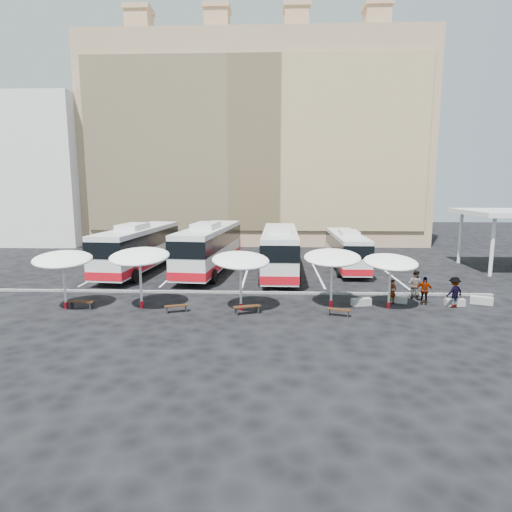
{
  "coord_description": "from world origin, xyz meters",
  "views": [
    {
      "loc": [
        2.23,
        -27.95,
        7.33
      ],
      "look_at": [
        1.0,
        3.0,
        2.2
      ],
      "focal_mm": 30.0,
      "sensor_mm": 36.0,
      "label": 1
    }
  ],
  "objects_px": {
    "conc_bench_2": "(455,302)",
    "passenger_2": "(424,291)",
    "bus_1": "(210,246)",
    "bus_3": "(346,249)",
    "passenger_0": "(393,292)",
    "passenger_3": "(454,292)",
    "wood_bench_2": "(247,308)",
    "sunshade_2": "(241,260)",
    "sunshade_4": "(391,262)",
    "wood_bench_0": "(81,303)",
    "sunshade_1": "(140,257)",
    "sunshade_3": "(332,258)",
    "conc_bench_1": "(398,299)",
    "conc_bench_0": "(361,302)",
    "passenger_1": "(415,285)",
    "conc_bench_3": "(481,300)",
    "sunshade_0": "(63,260)",
    "bus_0": "(139,247)",
    "bus_2": "(280,249)",
    "wood_bench_3": "(339,311)",
    "wood_bench_1": "(176,307)"
  },
  "relations": [
    {
      "from": "sunshade_3",
      "to": "passenger_3",
      "type": "xyz_separation_m",
      "value": [
        7.4,
        0.13,
        -2.09
      ]
    },
    {
      "from": "bus_2",
      "to": "sunshade_1",
      "type": "xyz_separation_m",
      "value": [
        -8.5,
        -10.21,
        1.03
      ]
    },
    {
      "from": "sunshade_3",
      "to": "conc_bench_2",
      "type": "height_order",
      "value": "sunshade_3"
    },
    {
      "from": "passenger_1",
      "to": "conc_bench_3",
      "type": "bearing_deg",
      "value": -154.0
    },
    {
      "from": "wood_bench_1",
      "to": "sunshade_0",
      "type": "bearing_deg",
      "value": 175.85
    },
    {
      "from": "wood_bench_0",
      "to": "conc_bench_0",
      "type": "height_order",
      "value": "wood_bench_0"
    },
    {
      "from": "passenger_0",
      "to": "passenger_3",
      "type": "relative_size",
      "value": 0.81
    },
    {
      "from": "passenger_2",
      "to": "conc_bench_1",
      "type": "bearing_deg",
      "value": -169.89
    },
    {
      "from": "bus_1",
      "to": "passenger_2",
      "type": "bearing_deg",
      "value": -27.2
    },
    {
      "from": "sunshade_4",
      "to": "sunshade_1",
      "type": "bearing_deg",
      "value": -178.04
    },
    {
      "from": "wood_bench_0",
      "to": "conc_bench_1",
      "type": "xyz_separation_m",
      "value": [
        19.39,
        2.12,
        -0.16
      ]
    },
    {
      "from": "conc_bench_0",
      "to": "sunshade_3",
      "type": "bearing_deg",
      "value": -171.36
    },
    {
      "from": "wood_bench_3",
      "to": "conc_bench_2",
      "type": "distance_m",
      "value": 7.84
    },
    {
      "from": "wood_bench_0",
      "to": "sunshade_1",
      "type": "bearing_deg",
      "value": 5.69
    },
    {
      "from": "bus_3",
      "to": "passenger_2",
      "type": "relative_size",
      "value": 6.36
    },
    {
      "from": "sunshade_4",
      "to": "passenger_0",
      "type": "relative_size",
      "value": 2.35
    },
    {
      "from": "sunshade_2",
      "to": "passenger_2",
      "type": "xyz_separation_m",
      "value": [
        11.29,
        1.73,
        -2.13
      ]
    },
    {
      "from": "bus_3",
      "to": "sunshade_3",
      "type": "relative_size",
      "value": 2.9
    },
    {
      "from": "bus_2",
      "to": "wood_bench_2",
      "type": "bearing_deg",
      "value": -99.39
    },
    {
      "from": "passenger_0",
      "to": "wood_bench_1",
      "type": "bearing_deg",
      "value": 154.16
    },
    {
      "from": "wood_bench_3",
      "to": "bus_3",
      "type": "bearing_deg",
      "value": 78.95
    },
    {
      "from": "sunshade_0",
      "to": "passenger_0",
      "type": "xyz_separation_m",
      "value": [
        19.95,
        1.93,
        -2.23
      ]
    },
    {
      "from": "bus_0",
      "to": "sunshade_4",
      "type": "xyz_separation_m",
      "value": [
        18.45,
        -10.5,
        0.67
      ]
    },
    {
      "from": "passenger_1",
      "to": "wood_bench_0",
      "type": "bearing_deg",
      "value": 51.53
    },
    {
      "from": "bus_1",
      "to": "passenger_2",
      "type": "height_order",
      "value": "bus_1"
    },
    {
      "from": "bus_2",
      "to": "conc_bench_1",
      "type": "relative_size",
      "value": 11.65
    },
    {
      "from": "conc_bench_0",
      "to": "conc_bench_1",
      "type": "height_order",
      "value": "conc_bench_0"
    },
    {
      "from": "wood_bench_3",
      "to": "conc_bench_0",
      "type": "bearing_deg",
      "value": 52.29
    },
    {
      "from": "bus_1",
      "to": "passenger_3",
      "type": "relative_size",
      "value": 7.3
    },
    {
      "from": "sunshade_3",
      "to": "wood_bench_1",
      "type": "bearing_deg",
      "value": -170.36
    },
    {
      "from": "bus_2",
      "to": "conc_bench_3",
      "type": "height_order",
      "value": "bus_2"
    },
    {
      "from": "wood_bench_2",
      "to": "passenger_3",
      "type": "distance_m",
      "value": 12.59
    },
    {
      "from": "conc_bench_1",
      "to": "passenger_0",
      "type": "height_order",
      "value": "passenger_0"
    },
    {
      "from": "bus_3",
      "to": "wood_bench_2",
      "type": "xyz_separation_m",
      "value": [
        -7.96,
        -13.84,
        -1.42
      ]
    },
    {
      "from": "sunshade_3",
      "to": "wood_bench_2",
      "type": "bearing_deg",
      "value": -160.95
    },
    {
      "from": "bus_0",
      "to": "conc_bench_2",
      "type": "distance_m",
      "value": 24.77
    },
    {
      "from": "bus_1",
      "to": "bus_3",
      "type": "height_order",
      "value": "bus_1"
    },
    {
      "from": "bus_3",
      "to": "passenger_1",
      "type": "height_order",
      "value": "bus_3"
    },
    {
      "from": "passenger_2",
      "to": "passenger_1",
      "type": "bearing_deg",
      "value": 116.13
    },
    {
      "from": "sunshade_1",
      "to": "conc_bench_0",
      "type": "height_order",
      "value": "sunshade_1"
    },
    {
      "from": "sunshade_0",
      "to": "wood_bench_2",
      "type": "distance_m",
      "value": 11.28
    },
    {
      "from": "sunshade_1",
      "to": "passenger_3",
      "type": "relative_size",
      "value": 1.96
    },
    {
      "from": "bus_1",
      "to": "sunshade_2",
      "type": "height_order",
      "value": "bus_1"
    },
    {
      "from": "wood_bench_2",
      "to": "conc_bench_2",
      "type": "bearing_deg",
      "value": 9.9
    },
    {
      "from": "conc_bench_2",
      "to": "passenger_2",
      "type": "xyz_separation_m",
      "value": [
        -1.8,
        0.29,
        0.65
      ]
    },
    {
      "from": "sunshade_3",
      "to": "passenger_0",
      "type": "bearing_deg",
      "value": 12.35
    },
    {
      "from": "sunshade_3",
      "to": "wood_bench_2",
      "type": "height_order",
      "value": "sunshade_3"
    },
    {
      "from": "sunshade_0",
      "to": "wood_bench_3",
      "type": "relative_size",
      "value": 3.14
    },
    {
      "from": "bus_0",
      "to": "passenger_0",
      "type": "bearing_deg",
      "value": -21.28
    },
    {
      "from": "bus_3",
      "to": "passenger_0",
      "type": "height_order",
      "value": "bus_3"
    }
  ]
}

